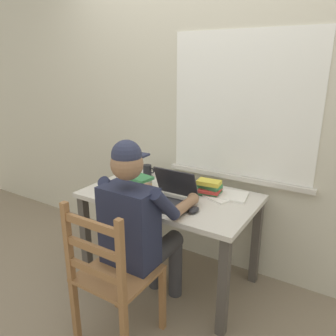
{
  "coord_description": "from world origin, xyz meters",
  "views": [
    {
      "loc": [
        1.2,
        -1.95,
        1.67
      ],
      "look_at": [
        0.02,
        -0.05,
        0.95
      ],
      "focal_mm": 35.32,
      "sensor_mm": 36.0,
      "label": 1
    }
  ],
  "objects_px": {
    "coffee_mug_white": "(167,183)",
    "book_stack_main": "(209,188)",
    "seated_person": "(140,223)",
    "book_stack_side": "(140,182)",
    "wooden_chair": "(112,277)",
    "coffee_mug_dark": "(148,170)",
    "laptop": "(169,196)",
    "desk": "(170,207)",
    "computer_mouse": "(194,210)"
  },
  "relations": [
    {
      "from": "coffee_mug_dark",
      "to": "book_stack_side",
      "type": "height_order",
      "value": "coffee_mug_dark"
    },
    {
      "from": "coffee_mug_white",
      "to": "book_stack_main",
      "type": "bearing_deg",
      "value": 14.73
    },
    {
      "from": "laptop",
      "to": "coffee_mug_dark",
      "type": "height_order",
      "value": "laptop"
    },
    {
      "from": "coffee_mug_white",
      "to": "coffee_mug_dark",
      "type": "xyz_separation_m",
      "value": [
        -0.31,
        0.19,
        -0.0
      ]
    },
    {
      "from": "laptop",
      "to": "book_stack_main",
      "type": "relative_size",
      "value": 1.67
    },
    {
      "from": "laptop",
      "to": "book_stack_side",
      "type": "xyz_separation_m",
      "value": [
        -0.36,
        0.15,
        -0.01
      ]
    },
    {
      "from": "book_stack_main",
      "to": "computer_mouse",
      "type": "bearing_deg",
      "value": -81.51
    },
    {
      "from": "desk",
      "to": "book_stack_side",
      "type": "relative_size",
      "value": 7.16
    },
    {
      "from": "desk",
      "to": "laptop",
      "type": "bearing_deg",
      "value": -60.4
    },
    {
      "from": "book_stack_main",
      "to": "seated_person",
      "type": "bearing_deg",
      "value": -108.29
    },
    {
      "from": "laptop",
      "to": "wooden_chair",
      "type": "bearing_deg",
      "value": -92.46
    },
    {
      "from": "wooden_chair",
      "to": "coffee_mug_dark",
      "type": "distance_m",
      "value": 1.12
    },
    {
      "from": "seated_person",
      "to": "coffee_mug_white",
      "type": "distance_m",
      "value": 0.53
    },
    {
      "from": "computer_mouse",
      "to": "seated_person",
      "type": "bearing_deg",
      "value": -133.67
    },
    {
      "from": "wooden_chair",
      "to": "laptop",
      "type": "bearing_deg",
      "value": 87.54
    },
    {
      "from": "book_stack_main",
      "to": "wooden_chair",
      "type": "bearing_deg",
      "value": -102.65
    },
    {
      "from": "wooden_chair",
      "to": "laptop",
      "type": "relative_size",
      "value": 2.88
    },
    {
      "from": "book_stack_main",
      "to": "laptop",
      "type": "bearing_deg",
      "value": -120.91
    },
    {
      "from": "desk",
      "to": "book_stack_main",
      "type": "height_order",
      "value": "book_stack_main"
    },
    {
      "from": "seated_person",
      "to": "coffee_mug_white",
      "type": "bearing_deg",
      "value": 103.4
    },
    {
      "from": "computer_mouse",
      "to": "wooden_chair",
      "type": "bearing_deg",
      "value": -114.56
    },
    {
      "from": "seated_person",
      "to": "book_stack_side",
      "type": "distance_m",
      "value": 0.57
    },
    {
      "from": "desk",
      "to": "laptop",
      "type": "height_order",
      "value": "laptop"
    },
    {
      "from": "wooden_chair",
      "to": "computer_mouse",
      "type": "xyz_separation_m",
      "value": [
        0.25,
        0.54,
        0.28
      ]
    },
    {
      "from": "laptop",
      "to": "book_stack_main",
      "type": "height_order",
      "value": "laptop"
    },
    {
      "from": "laptop",
      "to": "coffee_mug_dark",
      "type": "relative_size",
      "value": 2.98
    },
    {
      "from": "laptop",
      "to": "seated_person",
      "type": "bearing_deg",
      "value": -94.69
    },
    {
      "from": "book_stack_main",
      "to": "book_stack_side",
      "type": "distance_m",
      "value": 0.55
    },
    {
      "from": "laptop",
      "to": "computer_mouse",
      "type": "relative_size",
      "value": 3.3
    },
    {
      "from": "wooden_chair",
      "to": "book_stack_side",
      "type": "bearing_deg",
      "value": 114.36
    },
    {
      "from": "seated_person",
      "to": "book_stack_side",
      "type": "bearing_deg",
      "value": 126.24
    },
    {
      "from": "coffee_mug_dark",
      "to": "book_stack_main",
      "type": "height_order",
      "value": "book_stack_main"
    },
    {
      "from": "desk",
      "to": "seated_person",
      "type": "distance_m",
      "value": 0.45
    },
    {
      "from": "laptop",
      "to": "book_stack_main",
      "type": "distance_m",
      "value": 0.33
    },
    {
      "from": "seated_person",
      "to": "book_stack_main",
      "type": "xyz_separation_m",
      "value": [
        0.2,
        0.59,
        0.09
      ]
    },
    {
      "from": "coffee_mug_dark",
      "to": "coffee_mug_white",
      "type": "bearing_deg",
      "value": -31.08
    },
    {
      "from": "desk",
      "to": "coffee_mug_dark",
      "type": "relative_size",
      "value": 11.47
    },
    {
      "from": "coffee_mug_white",
      "to": "book_stack_main",
      "type": "distance_m",
      "value": 0.33
    },
    {
      "from": "coffee_mug_white",
      "to": "book_stack_side",
      "type": "xyz_separation_m",
      "value": [
        -0.21,
        -0.06,
        -0.01
      ]
    },
    {
      "from": "laptop",
      "to": "computer_mouse",
      "type": "xyz_separation_m",
      "value": [
        0.22,
        -0.05,
        -0.04
      ]
    },
    {
      "from": "wooden_chair",
      "to": "computer_mouse",
      "type": "bearing_deg",
      "value": 65.44
    },
    {
      "from": "coffee_mug_white",
      "to": "book_stack_side",
      "type": "distance_m",
      "value": 0.22
    },
    {
      "from": "book_stack_main",
      "to": "coffee_mug_white",
      "type": "bearing_deg",
      "value": -165.27
    },
    {
      "from": "coffee_mug_dark",
      "to": "book_stack_side",
      "type": "relative_size",
      "value": 0.62
    },
    {
      "from": "seated_person",
      "to": "laptop",
      "type": "xyz_separation_m",
      "value": [
        0.03,
        0.31,
        0.09
      ]
    },
    {
      "from": "coffee_mug_white",
      "to": "computer_mouse",
      "type": "bearing_deg",
      "value": -34.42
    },
    {
      "from": "laptop",
      "to": "coffee_mug_dark",
      "type": "bearing_deg",
      "value": 139.64
    },
    {
      "from": "book_stack_side",
      "to": "wooden_chair",
      "type": "bearing_deg",
      "value": -65.64
    },
    {
      "from": "computer_mouse",
      "to": "coffee_mug_white",
      "type": "bearing_deg",
      "value": 145.58
    },
    {
      "from": "seated_person",
      "to": "laptop",
      "type": "relative_size",
      "value": 3.81
    }
  ]
}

